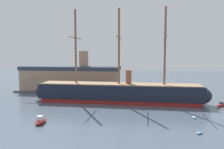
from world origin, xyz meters
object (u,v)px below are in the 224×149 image
Objects in this scene: dinghy_mid_right at (199,133)px; dockside_warehouse_left at (71,79)px; dinghy_alongside_stern at (194,117)px; tall_ship at (119,92)px; sailboat_distant_centre at (136,95)px; motorboat_mid_left at (41,121)px; motorboat_far_right at (221,105)px; motorboat_far_left at (53,97)px.

dockside_warehouse_left is (-43.14, 46.53, 5.35)m from dinghy_mid_right.
dinghy_alongside_stern is at bearing -38.10° from dockside_warehouse_left.
dockside_warehouse_left is at bearing 132.83° from dinghy_mid_right.
sailboat_distant_centre is at bearing 65.42° from tall_ship.
motorboat_mid_left reaches higher than dinghy_mid_right.
dinghy_alongside_stern is at bearing 14.78° from motorboat_mid_left.
sailboat_distant_centre reaches higher than motorboat_far_right.
dockside_warehouse_left is (1.75, 15.35, 5.02)m from motorboat_far_left.
dockside_warehouse_left is (-44.54, 34.92, 5.32)m from dinghy_alongside_stern.
dinghy_alongside_stern is (37.06, 9.78, -0.44)m from motorboat_mid_left.
sailboat_distant_centre is at bearing 154.40° from motorboat_far_right.
tall_ship is 25.52m from motorboat_far_left.
dinghy_alongside_stern is at bearing -59.80° from sailboat_distant_centre.
tall_ship reaches higher than sailboat_distant_centre.
tall_ship is 13.88× the size of motorboat_mid_left.
motorboat_mid_left is 0.10× the size of dockside_warehouse_left.
tall_ship is 16.58× the size of motorboat_far_left.
motorboat_far_right is 30.14m from sailboat_distant_centre.
motorboat_far_left reaches higher than motorboat_far_right.
dockside_warehouse_left is at bearing 141.90° from dinghy_alongside_stern.
motorboat_far_left is at bearing 174.78° from motorboat_far_right.
tall_ship is 13.14m from sailboat_distant_centre.
motorboat_mid_left is 38.33m from dinghy_alongside_stern.
motorboat_far_right is at bearing -5.22° from motorboat_far_left.
dinghy_mid_right is 0.90× the size of dinghy_alongside_stern.
tall_ship is 26.60m from dinghy_alongside_stern.
dockside_warehouse_left is (-28.63, 7.59, 5.17)m from sailboat_distant_centre.
motorboat_mid_left is 54.01m from motorboat_far_right.
motorboat_far_left is 16.25m from dockside_warehouse_left.
sailboat_distant_centre is (-15.91, 27.33, 0.14)m from dinghy_alongside_stern.
sailboat_distant_centre is at bearing -14.85° from dockside_warehouse_left.
dockside_warehouse_left reaches higher than motorboat_mid_left.
tall_ship is 14.20× the size of sailboat_distant_centre.
sailboat_distant_centre is 30.07m from dockside_warehouse_left.
motorboat_far_right is at bearing 63.95° from dinghy_mid_right.
motorboat_far_right is (11.27, 14.31, 0.27)m from dinghy_alongside_stern.
dinghy_alongside_stern is at bearing -36.50° from tall_ship.
dinghy_mid_right is 28.85m from motorboat_far_right.
tall_ship is 30.29m from dockside_warehouse_left.
motorboat_mid_left is 1.19× the size of motorboat_far_left.
motorboat_far_right is (12.67, 25.92, 0.30)m from dinghy_mid_right.
tall_ship is 1.41× the size of dockside_warehouse_left.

